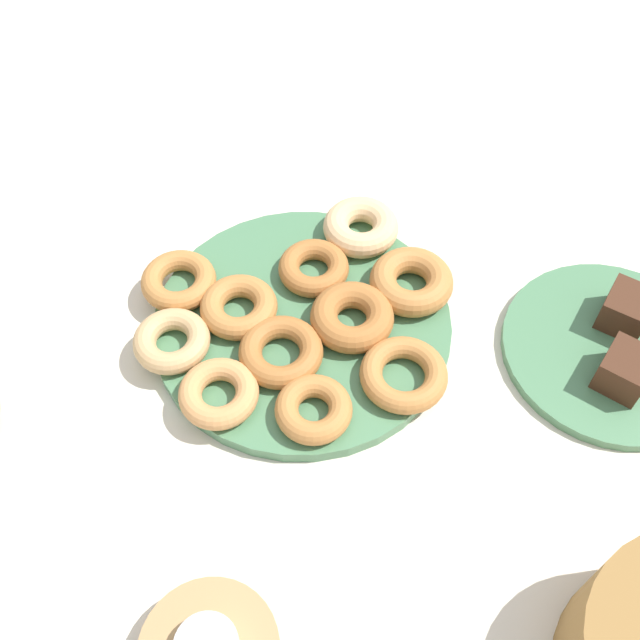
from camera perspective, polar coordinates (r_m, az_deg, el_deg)
ground_plane at (r=0.80m, az=-1.36°, el=-0.58°), size 2.40×2.40×0.00m
donut_plate at (r=0.79m, az=-1.37°, el=-0.25°), size 0.32×0.32×0.02m
donut_0 at (r=0.82m, az=-0.49°, el=4.05°), size 0.08×0.08×0.02m
donut_1 at (r=0.75m, az=-3.04°, el=-2.48°), size 0.09×0.09×0.02m
donut_2 at (r=0.82m, az=-10.89°, el=3.00°), size 0.12×0.12×0.02m
donut_3 at (r=0.77m, az=-11.41°, el=-1.60°), size 0.11×0.11×0.02m
donut_4 at (r=0.74m, az=6.50°, el=-4.22°), size 0.12×0.12×0.02m
donut_5 at (r=0.71m, az=-0.50°, el=-6.93°), size 0.09×0.09×0.02m
donut_6 at (r=0.73m, az=-7.85°, el=-5.65°), size 0.10×0.10×0.02m
donut_7 at (r=0.79m, az=-6.31°, el=1.01°), size 0.12×0.12×0.03m
donut_8 at (r=0.77m, az=2.50°, el=0.23°), size 0.11×0.11×0.03m
donut_9 at (r=0.85m, az=3.18°, el=7.20°), size 0.12×0.12×0.03m
donut_10 at (r=0.81m, az=7.09°, el=2.97°), size 0.13×0.13×0.03m
cake_plate at (r=0.83m, az=21.64°, el=-2.21°), size 0.23×0.23×0.01m
brownie_near at (r=0.84m, az=22.64°, el=0.78°), size 0.06×0.06×0.04m
brownie_far at (r=0.79m, az=22.56°, el=-3.59°), size 0.06×0.06×0.04m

